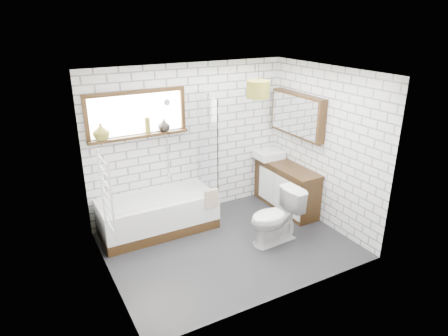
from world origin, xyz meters
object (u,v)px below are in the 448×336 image
toilet (276,217)px  pendant (258,89)px  bathtub (158,214)px  vanity (286,187)px  basin (269,154)px

toilet → pendant: (0.28, 0.99, 1.69)m
bathtub → vanity: size_ratio=1.28×
basin → pendant: 1.37m
vanity → pendant: pendant is taller
basin → pendant: bearing=-146.8°
bathtub → basin: basin is taller
basin → toilet: size_ratio=0.56×
toilet → pendant: pendant is taller
basin → pendant: pendant is taller
vanity → toilet: size_ratio=1.68×
bathtub → basin: size_ratio=3.87×
basin → bathtub: bearing=-175.9°
vanity → basin: (-0.06, 0.46, 0.46)m
basin → toilet: bearing=-120.3°
basin → toilet: 1.57m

